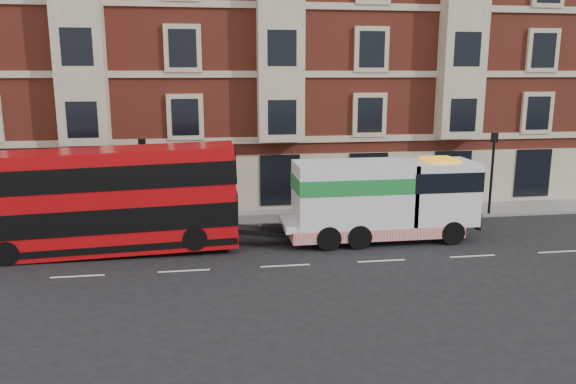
% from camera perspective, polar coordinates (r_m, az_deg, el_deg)
% --- Properties ---
extents(ground, '(120.00, 120.00, 0.00)m').
position_cam_1_polar(ground, '(22.70, -0.28, -7.50)').
color(ground, black).
rests_on(ground, ground).
extents(sidewalk, '(90.00, 3.00, 0.15)m').
position_cam_1_polar(sidewalk, '(29.80, -2.37, -2.57)').
color(sidewalk, slate).
rests_on(sidewalk, ground).
extents(victorian_terrace, '(45.00, 12.00, 20.40)m').
position_cam_1_polar(victorian_terrace, '(36.42, -3.04, 15.95)').
color(victorian_terrace, maroon).
rests_on(victorian_terrace, ground).
extents(lamp_post_west, '(0.35, 0.15, 4.35)m').
position_cam_1_polar(lamp_post_west, '(27.96, -14.44, 1.54)').
color(lamp_post_west, black).
rests_on(lamp_post_west, sidewalk).
extents(lamp_post_east, '(0.35, 0.15, 4.35)m').
position_cam_1_polar(lamp_post_east, '(31.63, 20.04, 2.38)').
color(lamp_post_east, black).
rests_on(lamp_post_east, sidewalk).
extents(double_decker_bus, '(11.03, 2.53, 4.47)m').
position_cam_1_polar(double_decker_bus, '(24.92, -18.12, -0.67)').
color(double_decker_bus, '#B40A0D').
rests_on(double_decker_bus, ground).
extents(tow_truck, '(8.83, 2.61, 3.68)m').
position_cam_1_polar(tow_truck, '(25.87, 9.29, -0.71)').
color(tow_truck, silver).
rests_on(tow_truck, ground).
extents(pedestrian, '(0.66, 0.59, 1.51)m').
position_cam_1_polar(pedestrian, '(29.12, -18.25, -1.85)').
color(pedestrian, black).
rests_on(pedestrian, sidewalk).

